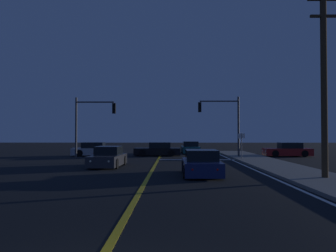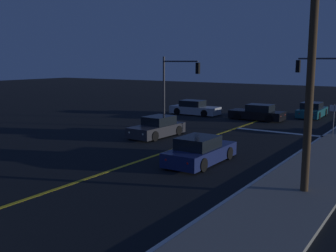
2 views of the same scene
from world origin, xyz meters
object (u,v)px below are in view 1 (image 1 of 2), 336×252
Objects in this scene: utility_pole_right at (324,79)px; car_far_approaching_teal at (190,148)px; car_distant_tail_silver at (95,150)px; traffic_signal_near_right at (224,117)px; street_sign_corner at (242,142)px; traffic_signal_far_left at (91,118)px; car_side_waiting_black at (158,150)px; car_lead_oncoming_charcoal at (108,158)px; car_following_oncoming_navy at (201,164)px; car_mid_block_red at (288,150)px.

car_far_approaching_teal is at bearing 103.24° from utility_pole_right.
traffic_signal_near_right is (12.25, -2.52, 3.11)m from car_distant_tail_silver.
car_distant_tail_silver is at bearing 158.19° from street_sign_corner.
traffic_signal_far_left is at bearing 5.60° from car_distant_tail_silver.
car_lead_oncoming_charcoal is at bearing 164.87° from car_side_waiting_black.
traffic_signal_far_left is 2.37× the size of street_sign_corner.
utility_pole_right reaches higher than car_side_waiting_black.
car_following_oncoming_navy is at bearing -53.03° from traffic_signal_far_left.
utility_pole_right is (8.53, -17.36, 4.13)m from car_side_waiting_black.
car_distant_tail_silver and car_lead_oncoming_charcoal have the same top height.
car_side_waiting_black is at bearing -129.28° from car_far_approaching_teal.
traffic_signal_near_right is (6.09, -2.56, 3.11)m from car_side_waiting_black.
traffic_signal_near_right is 3.70m from street_sign_corner.
car_far_approaching_teal is 2.04× the size of street_sign_corner.
street_sign_corner is (4.18, 10.05, 0.94)m from car_following_oncoming_navy.
traffic_signal_near_right is at bearing 76.67° from car_distant_tail_silver.
street_sign_corner is at bearing -127.46° from car_side_waiting_black.
traffic_signal_far_left is (-5.67, -3.96, 2.97)m from car_side_waiting_black.
traffic_signal_far_left is (-11.75, -1.40, -0.14)m from traffic_signal_near_right.
utility_pole_right reaches higher than car_lead_oncoming_charcoal.
car_far_approaching_teal is 10.48m from street_sign_corner.
car_mid_block_red is at bearing 10.50° from traffic_signal_far_left.
street_sign_corner is at bearing -70.53° from car_far_approaching_teal.
car_lead_oncoming_charcoal is at bearing 141.86° from car_following_oncoming_navy.
car_far_approaching_teal is 8.07m from traffic_signal_near_right.
car_distant_tail_silver is at bearing 97.29° from traffic_signal_far_left.
traffic_signal_far_left is at bearing 6.79° from traffic_signal_near_right.
traffic_signal_near_right is at bearing 6.79° from traffic_signal_far_left.
traffic_signal_far_left reaches higher than car_distant_tail_silver.
car_lead_oncoming_charcoal is 8.03m from traffic_signal_far_left.
car_side_waiting_black is 7.30m from traffic_signal_near_right.
car_side_waiting_black is 7.52m from traffic_signal_far_left.
traffic_signal_far_left reaches higher than car_side_waiting_black.
car_distant_tail_silver is at bearing 130.31° from utility_pole_right.
car_side_waiting_black is 8.97m from street_sign_corner.
car_far_approaching_teal is at bearing 113.11° from car_distant_tail_silver.
car_mid_block_red is 0.97× the size of car_distant_tail_silver.
car_following_oncoming_navy is at bearing 76.31° from traffic_signal_near_right.
car_mid_block_red is (12.54, -0.59, -0.00)m from car_side_waiting_black.
car_distant_tail_silver is at bearing -70.23° from car_lead_oncoming_charcoal.
car_distant_tail_silver is (-9.12, 15.38, 0.00)m from car_following_oncoming_navy.
car_mid_block_red is at bearing -30.00° from car_far_approaching_teal.
car_far_approaching_teal is at bearing 42.60° from traffic_signal_far_left.
car_distant_tail_silver is 23.10m from utility_pole_right.
car_following_oncoming_navy is 0.81× the size of traffic_signal_near_right.
traffic_signal_far_left reaches higher than car_following_oncoming_navy.
car_mid_block_red and car_lead_oncoming_charcoal have the same top height.
car_mid_block_red is 18.48m from car_lead_oncoming_charcoal.
car_distant_tail_silver is 14.36m from street_sign_corner.
traffic_signal_far_left is 13.04m from street_sign_corner.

